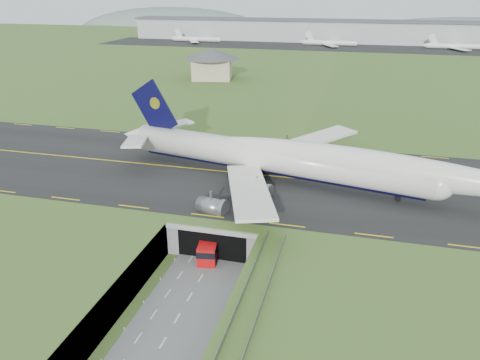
# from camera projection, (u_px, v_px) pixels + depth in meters

# --- Properties ---
(ground) EXTENTS (900.00, 900.00, 0.00)m
(ground) POSITION_uv_depth(u_px,v_px,m) (196.00, 287.00, 72.32)
(ground) COLOR #3D5F26
(ground) RESTS_ON ground
(airfield_deck) EXTENTS (800.00, 800.00, 6.00)m
(airfield_deck) POSITION_uv_depth(u_px,v_px,m) (196.00, 270.00, 71.18)
(airfield_deck) COLOR gray
(airfield_deck) RESTS_ON ground
(trench_road) EXTENTS (12.00, 75.00, 0.20)m
(trench_road) POSITION_uv_depth(u_px,v_px,m) (178.00, 317.00, 65.57)
(trench_road) COLOR slate
(trench_road) RESTS_ON ground
(taxiway) EXTENTS (800.00, 44.00, 0.18)m
(taxiway) POSITION_uv_depth(u_px,v_px,m) (247.00, 174.00, 99.52)
(taxiway) COLOR black
(taxiway) RESTS_ON airfield_deck
(tunnel_portal) EXTENTS (17.00, 22.30, 6.00)m
(tunnel_portal) POSITION_uv_depth(u_px,v_px,m) (226.00, 219.00, 86.00)
(tunnel_portal) COLOR gray
(tunnel_portal) RESTS_ON ground
(jumbo_jet) EXTENTS (86.20, 56.13, 18.95)m
(jumbo_jet) POSITION_uv_depth(u_px,v_px,m) (300.00, 161.00, 92.55)
(jumbo_jet) COLOR white
(jumbo_jet) RESTS_ON ground
(shuttle_tram) EXTENTS (4.46, 8.66, 3.35)m
(shuttle_tram) POSITION_uv_depth(u_px,v_px,m) (209.00, 247.00, 79.85)
(shuttle_tram) COLOR red
(shuttle_tram) RESTS_ON ground
(service_building) EXTENTS (27.79, 27.79, 12.83)m
(service_building) POSITION_uv_depth(u_px,v_px,m) (212.00, 61.00, 200.60)
(service_building) COLOR #C6B38F
(service_building) RESTS_ON ground
(cargo_terminal) EXTENTS (320.00, 67.00, 15.60)m
(cargo_terminal) POSITION_uv_depth(u_px,v_px,m) (335.00, 31.00, 334.85)
(cargo_terminal) COLOR #B2B2B2
(cargo_terminal) RESTS_ON ground
(distant_hills) EXTENTS (700.00, 91.00, 60.00)m
(distant_hills) POSITION_uv_depth(u_px,v_px,m) (412.00, 41.00, 443.55)
(distant_hills) COLOR slate
(distant_hills) RESTS_ON ground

